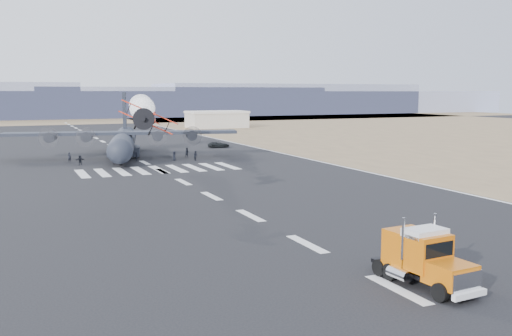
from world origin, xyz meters
TOP-DOWN VIEW (x-y plane):
  - ground at (0.00, 0.00)m, footprint 500.00×500.00m
  - scrub_far at (0.00, 230.00)m, footprint 500.00×80.00m
  - runway_markings at (0.00, 60.00)m, footprint 60.00×260.00m
  - ridge_seg_d at (0.00, 260.00)m, footprint 150.00×50.00m
  - ridge_seg_e at (65.00, 260.00)m, footprint 150.00×50.00m
  - ridge_seg_f at (130.00, 260.00)m, footprint 150.00×50.00m
  - ridge_seg_g at (195.00, 260.00)m, footprint 150.00×50.00m
  - hangar_right at (46.00, 150.00)m, footprint 20.50×12.50m
  - semi_truck at (1.99, -11.96)m, footprint 3.37×8.61m
  - aerobatic_biplane at (-8.31, 20.64)m, footprint 5.98×5.91m
  - smoke_trail at (-2.71, 48.31)m, footprint 8.76×33.96m
  - transport_aircraft at (-1.80, 70.27)m, footprint 43.07×35.23m
  - support_vehicle at (21.67, 81.08)m, footprint 5.05×2.63m
  - crew_a at (-12.25, 66.25)m, footprint 0.83×0.81m
  - crew_b at (9.33, 59.55)m, footprint 0.66×0.93m
  - crew_c at (-0.95, 62.86)m, footprint 0.52×1.07m
  - crew_d at (-4.37, 65.70)m, footprint 1.23×1.08m
  - crew_e at (5.68, 60.94)m, footprint 0.70×0.95m
  - crew_f at (-11.00, 61.14)m, footprint 1.65×0.77m
  - crew_g at (-5.51, 60.03)m, footprint 0.66×0.73m
  - crew_h at (9.39, 65.00)m, footprint 0.95×0.64m

SIDE VIEW (x-z plane):
  - ground at x=0.00m, z-range 0.00..0.00m
  - scrub_far at x=0.00m, z-range 0.00..0.00m
  - runway_markings at x=0.00m, z-range 0.00..0.01m
  - support_vehicle at x=21.67m, z-range 0.00..1.36m
  - crew_g at x=-5.51m, z-range 0.00..1.64m
  - crew_c at x=-0.95m, z-range 0.00..1.64m
  - crew_f at x=-11.00m, z-range 0.00..1.71m
  - crew_e at x=5.68m, z-range 0.00..1.74m
  - crew_a at x=-12.25m, z-range 0.00..1.77m
  - crew_b at x=9.33m, z-range 0.00..1.77m
  - crew_h at x=9.39m, z-range 0.00..1.86m
  - crew_d at x=-4.37m, z-range 0.00..1.88m
  - semi_truck at x=1.99m, z-range -0.03..3.78m
  - hangar_right at x=46.00m, z-range 0.06..5.96m
  - transport_aircraft at x=-1.80m, z-range -3.03..9.48m
  - ridge_seg_d at x=0.00m, z-range 0.00..13.00m
  - ridge_seg_g at x=195.00m, z-range 0.00..13.00m
  - ridge_seg_e at x=65.00m, z-range 0.00..15.00m
  - ridge_seg_f at x=130.00m, z-range 0.00..17.00m
  - aerobatic_biplane at x=-8.31m, z-range 7.64..11.55m
  - smoke_trail at x=-2.71m, z-range 7.83..11.86m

